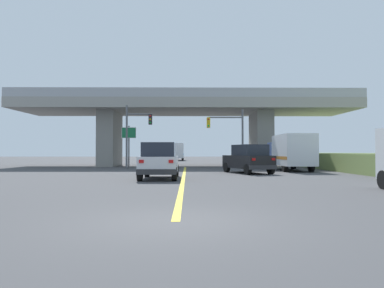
{
  "coord_description": "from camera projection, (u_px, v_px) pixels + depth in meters",
  "views": [
    {
      "loc": [
        0.27,
        -8.0,
        1.51
      ],
      "look_at": [
        0.63,
        26.21,
        2.25
      ],
      "focal_mm": 34.55,
      "sensor_mm": 36.0,
      "label": 1
    }
  ],
  "objects": [
    {
      "name": "suv_crossing",
      "position": [
        248.0,
        159.0,
        26.11
      ],
      "size": [
        3.29,
        4.87,
        2.02
      ],
      "rotation": [
        0.0,
        0.0,
        0.32
      ],
      "color": "black",
      "rests_on": "ground"
    },
    {
      "name": "box_truck",
      "position": [
        291.0,
        152.0,
        29.88
      ],
      "size": [
        2.33,
        6.93,
        2.87
      ],
      "color": "navy",
      "rests_on": "ground"
    },
    {
      "name": "traffic_signal_nearside",
      "position": [
        230.0,
        131.0,
        33.99
      ],
      "size": [
        3.4,
        0.36,
        5.43
      ],
      "color": "#56595E",
      "rests_on": "ground"
    },
    {
      "name": "lane_divider_stripe",
      "position": [
        184.0,
        177.0,
        22.28
      ],
      "size": [
        0.2,
        28.64,
        0.01
      ],
      "primitive_type": "cube",
      "color": "yellow",
      "rests_on": "ground"
    },
    {
      "name": "overpass_bridge",
      "position": [
        186.0,
        115.0,
        39.89
      ],
      "size": [
        35.17,
        8.91,
        7.72
      ],
      "color": "gray",
      "rests_on": "ground"
    },
    {
      "name": "highway_sign",
      "position": [
        129.0,
        137.0,
        36.92
      ],
      "size": [
        1.44,
        0.17,
        4.13
      ],
      "color": "#56595E",
      "rests_on": "ground"
    },
    {
      "name": "semi_truck_distant",
      "position": [
        177.0,
        151.0,
        65.91
      ],
      "size": [
        2.33,
        7.4,
        3.02
      ],
      "color": "red",
      "rests_on": "ground"
    },
    {
      "name": "suv_lead",
      "position": [
        159.0,
        161.0,
        20.68
      ],
      "size": [
        2.04,
        4.55,
        2.02
      ],
      "color": "silver",
      "rests_on": "ground"
    },
    {
      "name": "traffic_signal_farside",
      "position": [
        135.0,
        129.0,
        33.43
      ],
      "size": [
        2.39,
        0.36,
        5.77
      ],
      "color": "#56595E",
      "rests_on": "ground"
    },
    {
      "name": "ground",
      "position": [
        186.0,
        166.0,
        39.77
      ],
      "size": [
        160.0,
        160.0,
        0.0
      ],
      "primitive_type": "plane",
      "color": "#424244"
    }
  ]
}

